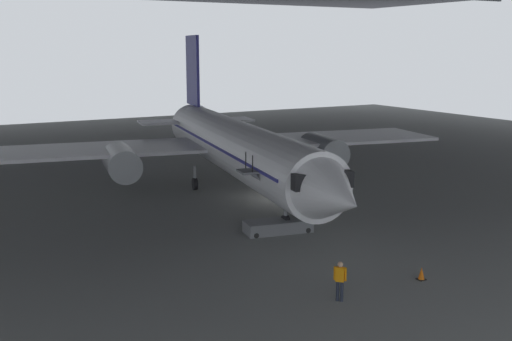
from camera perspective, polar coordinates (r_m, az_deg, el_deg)
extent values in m
plane|color=slate|center=(43.99, 1.46, -2.58)|extent=(110.00, 110.00, 0.00)
cylinder|color=white|center=(44.38, -1.71, 2.11)|extent=(8.69, 28.07, 3.74)
cone|color=white|center=(30.10, 7.15, -2.28)|extent=(4.41, 5.07, 3.66)
cube|color=black|center=(32.09, 5.32, -0.56)|extent=(3.59, 3.14, 0.82)
cone|color=white|center=(59.29, -6.21, 4.67)|extent=(4.20, 6.45, 3.18)
cube|color=navy|center=(56.66, -5.77, 9.01)|extent=(0.97, 4.05, 6.11)
cube|color=white|center=(56.66, -2.86, 4.62)|extent=(5.23, 3.86, 0.16)
cube|color=white|center=(55.45, -8.08, 4.38)|extent=(5.23, 3.86, 0.16)
cube|color=white|center=(52.13, 7.02, 2.95)|extent=(16.59, 9.49, 0.24)
cylinder|color=#9EA3A8|center=(49.62, 6.08, 1.80)|extent=(3.15, 5.19, 2.32)
cube|color=white|center=(47.07, -14.71, 1.80)|extent=(16.59, 9.49, 0.24)
cylinder|color=#9EA3A8|center=(45.36, -12.10, 0.74)|extent=(3.15, 5.19, 2.32)
cube|color=navy|center=(44.34, -1.71, 2.47)|extent=(8.40, 26.07, 0.16)
cylinder|color=#9EA3A8|center=(36.20, 2.71, -3.55)|extent=(0.20, 0.20, 1.15)
cylinder|color=black|center=(36.41, 2.70, -4.77)|extent=(0.46, 0.94, 0.90)
cylinder|color=#9EA3A8|center=(48.07, 0.15, 0.12)|extent=(0.20, 0.20, 1.15)
cylinder|color=black|center=(48.22, 0.15, -0.81)|extent=(0.46, 0.94, 0.90)
cylinder|color=#9EA3A8|center=(46.71, -5.58, -0.25)|extent=(0.20, 0.20, 1.15)
cylinder|color=black|center=(46.88, -5.56, -1.21)|extent=(0.46, 0.94, 0.90)
cube|color=slate|center=(36.10, 2.01, -5.06)|extent=(4.03, 2.16, 0.70)
cube|color=slate|center=(35.63, 2.03, -2.24)|extent=(3.73, 1.92, 3.05)
cube|color=slate|center=(34.75, -0.63, -0.09)|extent=(1.32, 1.48, 0.12)
cylinder|color=black|center=(34.10, -0.31, 0.55)|extent=(0.06, 0.06, 1.00)
cylinder|color=black|center=(35.22, -0.94, 0.89)|extent=(0.06, 0.06, 1.00)
cylinder|color=black|center=(35.01, 0.02, -5.91)|extent=(0.32, 0.17, 0.30)
cylinder|color=black|center=(36.28, -0.70, -5.30)|extent=(0.32, 0.17, 0.30)
cylinder|color=black|center=(36.11, 4.73, -5.42)|extent=(0.32, 0.17, 0.30)
cylinder|color=black|center=(37.34, 3.87, -4.85)|extent=(0.32, 0.17, 0.30)
cylinder|color=#232838|center=(26.85, 7.40, -10.77)|extent=(0.14, 0.14, 0.86)
cylinder|color=#232838|center=(26.82, 7.78, -10.81)|extent=(0.14, 0.14, 0.86)
cube|color=orange|center=(26.57, 7.63, -9.31)|extent=(0.40, 0.42, 0.61)
cylinder|color=orange|center=(26.60, 7.14, -9.20)|extent=(0.09, 0.09, 0.58)
cylinder|color=orange|center=(26.52, 8.12, -9.30)|extent=(0.09, 0.09, 0.58)
sphere|color=tan|center=(26.42, 7.65, -8.43)|extent=(0.23, 0.23, 0.23)
cylinder|color=#232838|center=(38.69, 2.64, -3.85)|extent=(0.14, 0.14, 0.84)
cylinder|color=#232838|center=(38.55, 2.80, -3.91)|extent=(0.14, 0.14, 0.84)
cube|color=yellow|center=(38.44, 2.73, -2.84)|extent=(0.25, 0.38, 0.60)
cylinder|color=yellow|center=(38.61, 2.52, -2.73)|extent=(0.09, 0.09, 0.57)
cylinder|color=yellow|center=(38.26, 2.94, -2.87)|extent=(0.09, 0.09, 0.57)
sphere|color=#8C6647|center=(38.34, 2.73, -2.23)|extent=(0.23, 0.23, 0.23)
cube|color=black|center=(29.99, 14.75, -9.52)|extent=(0.36, 0.36, 0.04)
cone|color=orange|center=(29.88, 14.77, -8.98)|extent=(0.30, 0.30, 0.56)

